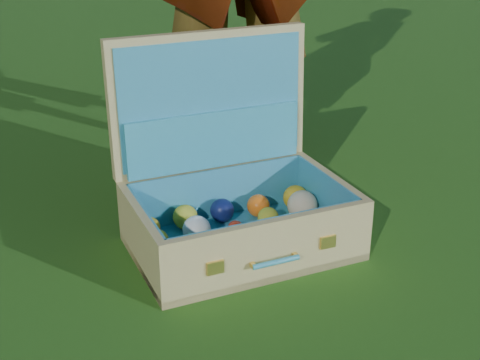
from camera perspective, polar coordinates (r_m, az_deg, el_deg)
name	(u,v)px	position (r m, az deg, el deg)	size (l,w,h in m)	color
ground	(199,269)	(1.84, -3.52, -7.60)	(60.00, 60.00, 0.00)	#215114
suitcase	(231,187)	(1.92, -0.76, -0.63)	(0.73, 0.64, 0.58)	tan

